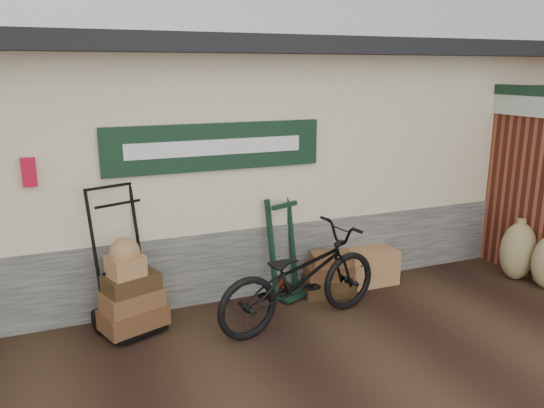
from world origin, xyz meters
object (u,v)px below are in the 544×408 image
Objects in this scene: green_barrow at (284,248)px; wicker_hamper at (368,266)px; porter_trolley at (122,258)px; suitcase_stack at (329,273)px; bicycle at (300,272)px.

green_barrow is 1.29m from wicker_hamper.
porter_trolley is at bearing 162.42° from green_barrow.
green_barrow is 1.78× the size of wicker_hamper.
green_barrow reaches higher than wicker_hamper.
suitcase_stack is (2.54, -0.06, -0.54)m from porter_trolley.
suitcase_stack is at bearing -39.61° from green_barrow.
porter_trolley is 1.29× the size of green_barrow.
porter_trolley reaches higher than suitcase_stack.
porter_trolley is 2.60m from suitcase_stack.
green_barrow is at bearing -20.54° from bicycle.
porter_trolley is 0.77× the size of bicycle.
wicker_hamper is 1.58m from bicycle.
wicker_hamper is (0.68, 0.13, -0.05)m from suitcase_stack.
bicycle is (-0.68, -0.58, 0.33)m from suitcase_stack.
bicycle is at bearing -139.68° from suitcase_stack.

